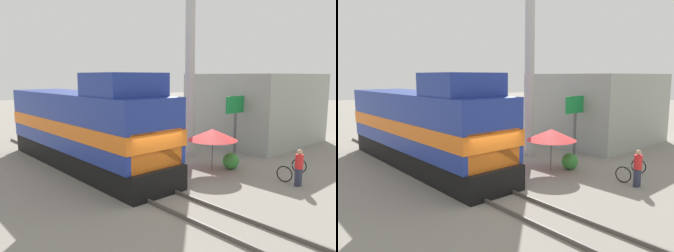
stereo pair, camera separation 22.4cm
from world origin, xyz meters
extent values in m
plane|color=gray|center=(0.00, 0.00, 0.00)|extent=(120.00, 120.00, 0.00)
cube|color=#4C4742|center=(-0.72, 0.00, 0.07)|extent=(0.08, 31.44, 0.15)
cube|color=#4C4742|center=(0.72, 0.00, 0.07)|extent=(0.08, 31.44, 0.15)
cube|color=black|center=(0.00, 5.65, 0.55)|extent=(2.81, 12.70, 1.10)
cube|color=navy|center=(0.00, 5.65, 2.51)|extent=(3.05, 12.19, 2.81)
cube|color=orange|center=(0.00, 5.65, 2.23)|extent=(3.09, 12.32, 0.70)
cube|color=orange|center=(0.00, 0.45, 1.88)|extent=(2.59, 1.78, 1.54)
cube|color=navy|center=(0.00, 1.84, 4.41)|extent=(2.87, 2.79, 1.00)
cylinder|color=#B2B2AD|center=(5.89, 3.58, 5.98)|extent=(0.56, 0.56, 11.95)
cylinder|color=#4C4C4C|center=(4.32, 0.44, 1.01)|extent=(0.05, 0.05, 2.03)
cone|color=red|center=(4.32, 0.44, 1.88)|extent=(2.49, 2.49, 0.56)
cube|color=#595959|center=(7.94, 1.74, 1.29)|extent=(0.12, 0.12, 2.58)
cube|color=#198C3F|center=(7.94, 1.74, 3.09)|extent=(1.81, 0.08, 1.01)
sphere|color=#388C38|center=(5.33, 0.04, 0.42)|extent=(0.85, 0.85, 0.85)
cube|color=#2D3347|center=(5.38, -3.57, 0.39)|extent=(0.30, 0.20, 0.79)
cylinder|color=red|center=(5.38, -3.57, 1.10)|extent=(0.34, 0.34, 0.62)
sphere|color=tan|center=(5.38, -3.57, 1.53)|extent=(0.23, 0.23, 0.23)
torus|color=black|center=(7.27, -2.68, 0.37)|extent=(0.13, 0.74, 0.74)
torus|color=black|center=(5.45, -2.89, 0.37)|extent=(0.13, 0.74, 0.74)
cube|color=slate|center=(6.36, -2.78, 0.59)|extent=(1.56, 0.22, 0.04)
cylinder|color=slate|center=(6.68, -2.74, 0.50)|extent=(0.04, 0.04, 0.31)
cube|color=#999E93|center=(12.68, 3.40, 2.46)|extent=(7.99, 6.98, 4.91)
camera|label=1|loc=(-8.09, -10.00, 4.77)|focal=35.00mm
camera|label=2|loc=(-7.92, -10.15, 4.77)|focal=35.00mm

